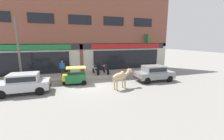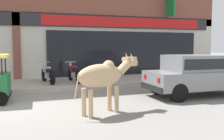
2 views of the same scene
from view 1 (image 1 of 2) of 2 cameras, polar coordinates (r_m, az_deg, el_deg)
name	(u,v)px [view 1 (image 1 of 2)]	position (r m, az deg, el deg)	size (l,w,h in m)	color
ground_plane	(91,86)	(12.69, -8.01, -6.08)	(90.00, 90.00, 0.00)	gray
sidewalk	(84,75)	(16.32, -10.54, -1.96)	(19.00, 3.25, 0.18)	#A8A093
shop_building	(80,31)	(17.80, -11.98, 14.27)	(23.00, 1.40, 9.95)	brown
cow	(121,76)	(11.60, 3.37, -2.48)	(2.04, 1.09, 1.61)	tan
car_0	(23,82)	(12.38, -30.65, -4.09)	(3.64, 1.67, 1.46)	black
car_1	(154,73)	(14.47, 15.74, -0.93)	(3.66, 1.72, 1.46)	black
auto_rickshaw	(75,77)	(13.31, -14.01, -2.55)	(2.03, 1.28, 1.52)	black
motorcycle_0	(96,71)	(16.19, -6.21, -0.22)	(0.55, 1.80, 0.88)	black
motorcycle_1	(106,70)	(16.34, -2.27, -0.06)	(0.52, 1.81, 0.88)	black
pedestrian	(62,67)	(15.79, -18.42, 1.19)	(0.50, 0.32, 1.60)	#2D2D33
utility_pole	(19,50)	(14.84, -32.04, 6.39)	(0.18, 0.18, 5.52)	#595651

